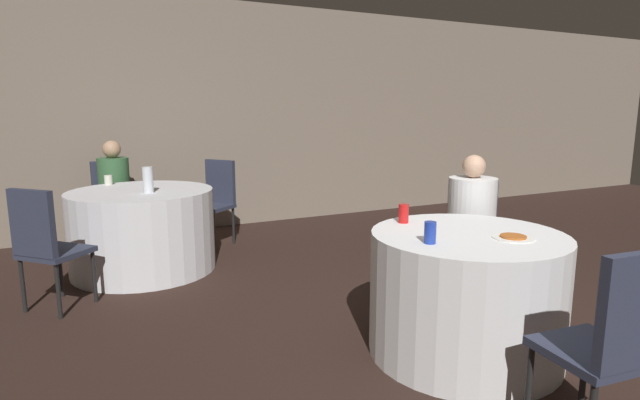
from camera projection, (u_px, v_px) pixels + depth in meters
name	position (u px, v px, depth m)	size (l,w,h in m)	color
ground_plane	(462.00, 354.00, 3.07)	(16.00, 16.00, 0.00)	black
wall_back	(249.00, 116.00, 6.41)	(16.00, 0.06, 2.80)	gray
table_near	(465.00, 294.00, 3.03)	(1.16, 1.16, 0.75)	white
table_far	(143.00, 230.00, 4.63)	(1.29, 1.29, 0.75)	silver
chair_near_south	(614.00, 335.00, 2.08)	(0.44, 0.44, 0.93)	#2D3347
chair_near_northeast	(471.00, 229.00, 3.94)	(0.57, 0.57, 0.93)	#2D3347
chair_far_north	(113.00, 196.00, 5.45)	(0.46, 0.46, 0.93)	#2D3347
chair_far_northeast	(216.00, 195.00, 5.53)	(0.56, 0.56, 0.93)	#2D3347
chair_far_southwest	(44.00, 240.00, 3.62)	(0.57, 0.57, 0.93)	#2D3347
person_green_jacket	(117.00, 195.00, 5.31)	(0.35, 0.50, 1.16)	#33384C
person_white_shirt	(470.00, 229.00, 3.78)	(0.49, 0.49, 1.15)	black
pizza_plate_near	(513.00, 237.00, 2.85)	(0.23, 0.23, 0.02)	white
soda_can_blue	(430.00, 233.00, 2.74)	(0.07, 0.07, 0.12)	#1E38A5
soda_can_red	(404.00, 214.00, 3.24)	(0.07, 0.07, 0.12)	red
bottle_far	(148.00, 180.00, 4.41)	(0.09, 0.09, 0.23)	silver
cup_far	(108.00, 180.00, 4.89)	(0.07, 0.07, 0.10)	silver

